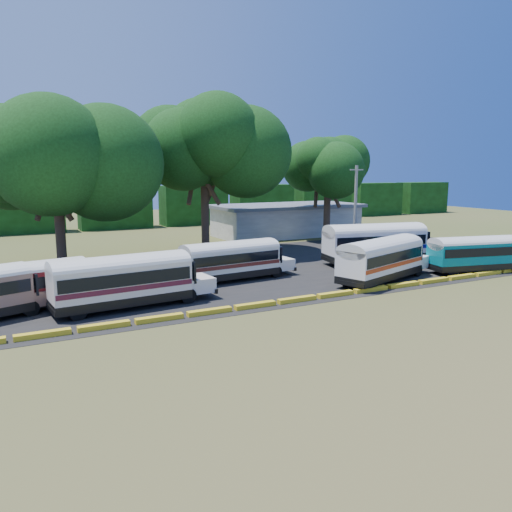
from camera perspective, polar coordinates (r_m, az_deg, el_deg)
name	(u,v)px	position (r m, az deg, el deg)	size (l,w,h in m)	color
ground	(285,309)	(30.48, 3.30, -6.03)	(160.00, 160.00, 0.00)	#364E1A
asphalt_strip	(221,272)	(41.34, -4.00, -1.82)	(64.00, 24.00, 0.02)	black
curb	(277,302)	(31.27, 2.36, -5.32)	(53.70, 0.45, 0.30)	yellow
terminal_building	(287,220)	(64.62, 3.51, 4.18)	(19.00, 9.00, 4.00)	silver
treeline_backdrop	(115,208)	(74.91, -15.81, 5.34)	(130.00, 4.00, 6.00)	black
bus_red	(26,283)	(32.59, -24.76, -2.83)	(9.20, 3.80, 2.94)	black
bus_cream_west	(125,278)	(31.11, -14.73, -2.48)	(10.19, 3.36, 3.29)	black
bus_cream_east	(233,258)	(37.79, -2.70, -0.26)	(9.41, 3.11, 3.04)	black
bus_white_red	(382,257)	(38.47, 14.24, -0.13)	(10.36, 5.55, 3.32)	black
bus_white_blue	(377,241)	(45.85, 13.63, 1.67)	(11.37, 4.72, 3.63)	black
bus_teal	(476,252)	(44.62, 23.84, 0.45)	(9.34, 4.08, 2.98)	black
tree_west	(55,152)	(43.55, -21.99, 10.91)	(11.78, 11.78, 14.04)	#36291B
tree_center	(204,143)	(50.64, -5.98, 12.76)	(11.80, 11.80, 15.35)	#36291B
tree_east	(328,164)	(59.70, 8.24, 10.41)	(8.22, 8.22, 12.16)	#36291B
utility_pole	(355,209)	(51.15, 11.28, 5.33)	(1.60, 0.30, 8.79)	gray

